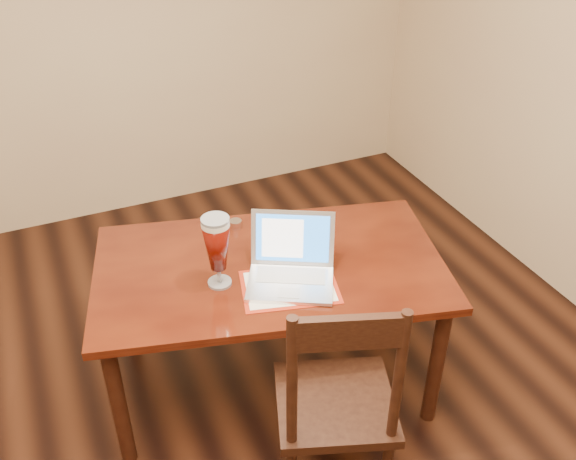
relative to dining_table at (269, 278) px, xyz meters
name	(u,v)px	position (x,y,z in m)	size (l,w,h in m)	color
room_shell	(198,102)	(-0.40, -0.53, 1.11)	(4.51, 5.01, 2.71)	tan
dining_table	(269,278)	(0.00, 0.00, 0.00)	(1.71, 1.22, 1.05)	#521B0B
dining_chair	(337,404)	(0.01, -0.66, -0.15)	(0.58, 0.56, 1.08)	#32190E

